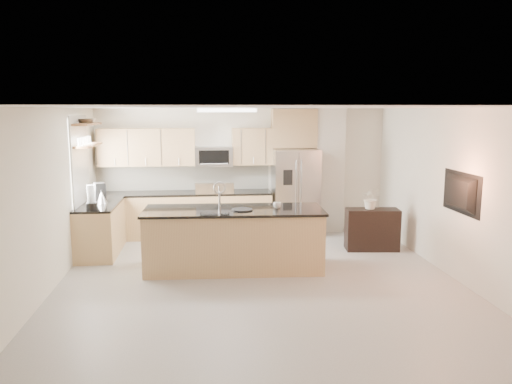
{
  "coord_description": "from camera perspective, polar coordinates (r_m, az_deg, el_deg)",
  "views": [
    {
      "loc": [
        -0.81,
        -7.14,
        2.56
      ],
      "look_at": [
        0.08,
        1.3,
        1.17
      ],
      "focal_mm": 35.0,
      "sensor_mm": 36.0,
      "label": 1
    }
  ],
  "objects": [
    {
      "name": "island",
      "position": [
        8.12,
        -2.55,
        -5.38
      ],
      "size": [
        2.92,
        1.16,
        1.42
      ],
      "rotation": [
        0.0,
        0.0,
        -0.04
      ],
      "color": "tan",
      "rests_on": "floor"
    },
    {
      "name": "ceiling_fixture",
      "position": [
        8.75,
        -3.4,
        9.31
      ],
      "size": [
        1.0,
        0.5,
        0.06
      ],
      "primitive_type": "cube",
      "color": "white",
      "rests_on": "ceiling"
    },
    {
      "name": "refrigerator",
      "position": [
        10.32,
        4.48,
        -0.02
      ],
      "size": [
        0.92,
        0.78,
        1.78
      ],
      "color": "#B2B2B4",
      "rests_on": "floor"
    },
    {
      "name": "range",
      "position": [
        10.27,
        -4.74,
        -2.43
      ],
      "size": [
        0.76,
        0.64,
        1.14
      ],
      "color": "black",
      "rests_on": "floor"
    },
    {
      "name": "wall_back",
      "position": [
        10.49,
        -1.57,
        2.42
      ],
      "size": [
        6.0,
        0.02,
        2.6
      ],
      "primitive_type": "cube",
      "color": "silver",
      "rests_on": "floor"
    },
    {
      "name": "wall_left",
      "position": [
        7.57,
        -22.76,
        -0.99
      ],
      "size": [
        0.02,
        6.5,
        2.6
      ],
      "primitive_type": "cube",
      "color": "silver",
      "rests_on": "floor"
    },
    {
      "name": "microwave",
      "position": [
        10.23,
        -4.85,
        4.07
      ],
      "size": [
        0.76,
        0.4,
        0.4
      ],
      "color": "#B2B2B4",
      "rests_on": "upper_cabinets"
    },
    {
      "name": "floor",
      "position": [
        7.63,
        0.41,
        -10.29
      ],
      "size": [
        6.5,
        6.5,
        0.0
      ],
      "primitive_type": "plane",
      "color": "#ACA8A4",
      "rests_on": "ground"
    },
    {
      "name": "partition_column",
      "position": [
        10.64,
        8.32,
        2.43
      ],
      "size": [
        0.6,
        0.3,
        2.6
      ],
      "primitive_type": "cube",
      "color": "beige",
      "rests_on": "floor"
    },
    {
      "name": "coffee_maker",
      "position": [
        9.49,
        -17.41,
        -0.07
      ],
      "size": [
        0.25,
        0.27,
        0.34
      ],
      "color": "black",
      "rests_on": "left_counter"
    },
    {
      "name": "bowl",
      "position": [
        9.33,
        -18.85,
        7.78
      ],
      "size": [
        0.55,
        0.55,
        0.1
      ],
      "primitive_type": "imported",
      "rotation": [
        0.0,
        0.0,
        0.39
      ],
      "color": "#B2B2B4",
      "rests_on": "shelf_upper"
    },
    {
      "name": "platter",
      "position": [
        7.92,
        -1.62,
        -2.01
      ],
      "size": [
        0.38,
        0.38,
        0.02
      ],
      "primitive_type": "cylinder",
      "rotation": [
        0.0,
        0.0,
        -0.11
      ],
      "color": "black",
      "rests_on": "island"
    },
    {
      "name": "shelf_upper",
      "position": [
        9.32,
        -18.84,
        7.35
      ],
      "size": [
        0.3,
        1.2,
        0.04
      ],
      "primitive_type": "cube",
      "color": "brown",
      "rests_on": "wall_left"
    },
    {
      "name": "cup",
      "position": [
        8.06,
        2.42,
        -1.52
      ],
      "size": [
        0.14,
        0.14,
        0.1
      ],
      "primitive_type": "imported",
      "rotation": [
        0.0,
        0.0,
        0.11
      ],
      "color": "silver",
      "rests_on": "island"
    },
    {
      "name": "kettle",
      "position": [
        9.29,
        -17.22,
        -0.58
      ],
      "size": [
        0.2,
        0.2,
        0.25
      ],
      "color": "#B2B2B4",
      "rests_on": "left_counter"
    },
    {
      "name": "wall_front",
      "position": [
        4.17,
        5.5,
        -8.32
      ],
      "size": [
        6.0,
        0.02,
        2.6
      ],
      "primitive_type": "cube",
      "color": "silver",
      "rests_on": "floor"
    },
    {
      "name": "upper_cabinets",
      "position": [
        10.26,
        -8.81,
        5.11
      ],
      "size": [
        3.5,
        0.33,
        0.75
      ],
      "color": "tan",
      "rests_on": "wall_back"
    },
    {
      "name": "blender",
      "position": [
        8.72,
        -18.3,
        -0.78
      ],
      "size": [
        0.18,
        0.18,
        0.42
      ],
      "color": "black",
      "rests_on": "left_counter"
    },
    {
      "name": "window",
      "position": [
        9.29,
        -19.52,
        3.17
      ],
      "size": [
        0.04,
        1.15,
        1.65
      ],
      "color": "white",
      "rests_on": "wall_left"
    },
    {
      "name": "credenza",
      "position": [
        9.49,
        13.12,
        -4.19
      ],
      "size": [
        1.0,
        0.5,
        0.77
      ],
      "primitive_type": "cube",
      "rotation": [
        0.0,
        0.0,
        -0.11
      ],
      "color": "black",
      "rests_on": "floor"
    },
    {
      "name": "shelf_lower",
      "position": [
        9.33,
        -18.72,
        5.09
      ],
      "size": [
        0.3,
        1.2,
        0.04
      ],
      "primitive_type": "cube",
      "color": "brown",
      "rests_on": "wall_left"
    },
    {
      "name": "back_counter",
      "position": [
        10.29,
        -8.23,
        -2.48
      ],
      "size": [
        3.55,
        0.66,
        1.44
      ],
      "color": "tan",
      "rests_on": "floor"
    },
    {
      "name": "television",
      "position": [
        7.96,
        21.89,
        -0.09
      ],
      "size": [
        0.14,
        1.08,
        0.62
      ],
      "primitive_type": "imported",
      "rotation": [
        0.0,
        0.0,
        1.57
      ],
      "color": "black",
      "rests_on": "wall_right"
    },
    {
      "name": "left_counter",
      "position": [
        9.42,
        -17.34,
        -3.99
      ],
      "size": [
        0.66,
        1.5,
        0.92
      ],
      "color": "tan",
      "rests_on": "floor"
    },
    {
      "name": "flower_vase",
      "position": [
        9.36,
        13.06,
        -0.07
      ],
      "size": [
        0.61,
        0.55,
        0.61
      ],
      "primitive_type": "imported",
      "rotation": [
        0.0,
        0.0,
        -0.15
      ],
      "color": "silver",
      "rests_on": "credenza"
    },
    {
      "name": "ceiling",
      "position": [
        7.18,
        0.44,
        9.64
      ],
      "size": [
        6.0,
        6.5,
        0.02
      ],
      "primitive_type": "cube",
      "color": "white",
      "rests_on": "wall_back"
    },
    {
      "name": "wall_right",
      "position": [
        8.19,
        21.78,
        -0.2
      ],
      "size": [
        0.02,
        6.5,
        2.6
      ],
      "primitive_type": "cube",
      "color": "silver",
      "rests_on": "floor"
    }
  ]
}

